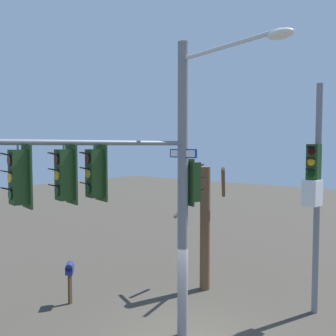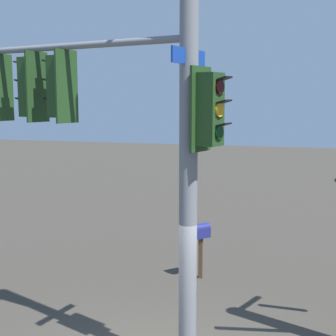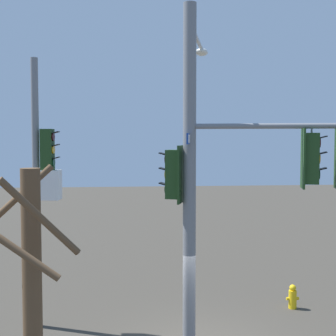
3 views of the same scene
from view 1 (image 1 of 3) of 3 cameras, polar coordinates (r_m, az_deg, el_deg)
name	(u,v)px [view 1 (image 1 of 3)]	position (r m, az deg, el deg)	size (l,w,h in m)	color
main_signal_pole_assembly	(150,177)	(9.12, -2.83, -1.46)	(5.76, 4.63, 8.12)	slate
secondary_pole_assembly	(315,190)	(12.17, 22.08, -3.17)	(0.77, 0.50, 7.27)	slate
mailbox	(70,271)	(13.12, -15.21, -15.43)	(0.48, 0.48, 1.41)	#4C3823
bare_tree_behind_pole	(204,224)	(13.65, 5.72, -8.68)	(1.95, 1.96, 4.60)	brown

